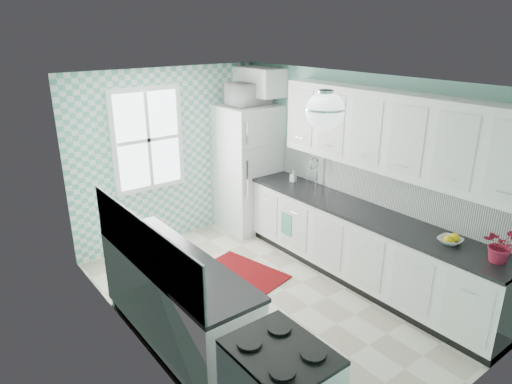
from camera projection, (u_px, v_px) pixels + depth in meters
floor at (266, 299)px, 5.38m from camera, size 3.00×4.40×0.02m
ceiling at (267, 81)px, 4.51m from camera, size 3.00×4.40×0.02m
wall_back at (171, 156)px, 6.59m from camera, size 3.00×0.02×2.50m
wall_front at (458, 286)px, 3.30m from camera, size 3.00×0.02×2.50m
wall_left at (135, 236)px, 4.08m from camera, size 0.02×4.40×2.50m
wall_right at (358, 173)px, 5.81m from camera, size 0.02×4.40×2.50m
accent_wall at (171, 156)px, 6.57m from camera, size 3.00×0.01×2.50m
window at (148, 140)px, 6.25m from camera, size 1.04×0.05×1.44m
backsplash_right at (383, 186)px, 5.52m from camera, size 0.02×3.60×0.51m
backsplash_left at (142, 244)px, 4.05m from camera, size 0.02×2.15×0.51m
upper_cabinets_right at (395, 133)px, 5.04m from camera, size 0.33×3.20×0.90m
upper_cabinet_fridge at (258, 81)px, 6.71m from camera, size 0.40×0.74×0.40m
ceiling_light at (325, 111)px, 3.98m from camera, size 0.34×0.34×0.35m
base_cabinets_right at (362, 248)px, 5.61m from camera, size 0.60×3.60×0.90m
countertop_right at (364, 213)px, 5.44m from camera, size 0.63×3.60×0.04m
base_cabinets_left at (176, 304)px, 4.47m from camera, size 0.60×2.15×0.90m
countertop_left at (174, 261)px, 4.32m from camera, size 0.63×2.15×0.04m
fridge at (249, 168)px, 7.02m from camera, size 0.84×0.83×1.92m
sink at (306, 189)px, 6.21m from camera, size 0.57×0.48×0.53m
rug at (241, 274)px, 5.87m from camera, size 0.98×1.22×0.02m
dish_towel at (286, 224)px, 6.20m from camera, size 0.04×0.21×0.31m
fruit_bowl at (450, 241)px, 4.62m from camera, size 0.24×0.24×0.06m
potted_plant at (500, 245)px, 4.22m from camera, size 0.34×0.30×0.35m
soap_bottle at (293, 176)px, 6.44m from camera, size 0.09×0.09×0.16m
microwave at (248, 94)px, 6.63m from camera, size 0.60×0.41×0.33m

